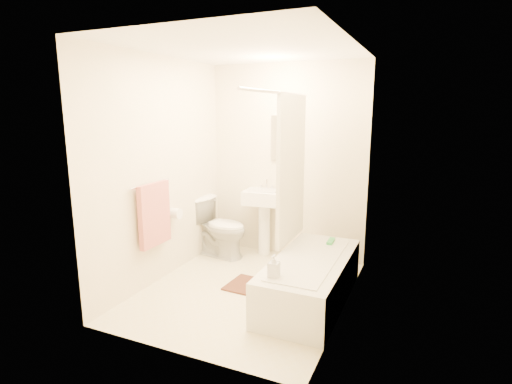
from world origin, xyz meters
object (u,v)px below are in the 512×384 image
at_px(sink, 264,220).
at_px(bath_mat, 255,287).
at_px(toilet, 220,228).
at_px(soap_bottle, 274,266).
at_px(bathtub, 310,280).

height_order(sink, bath_mat, sink).
distance_m(toilet, bath_mat, 1.12).
bearing_deg(toilet, soap_bottle, -127.11).
relative_size(toilet, soap_bottle, 3.72).
bearing_deg(soap_bottle, bathtub, 72.53).
bearing_deg(sink, toilet, -157.68).
height_order(bathtub, soap_bottle, soap_bottle).
distance_m(sink, bathtub, 1.37).
xyz_separation_m(sink, bath_mat, (0.30, -0.96, -0.45)).
relative_size(toilet, bath_mat, 1.31).
bearing_deg(soap_bottle, toilet, 134.00).
xyz_separation_m(sink, bathtub, (0.91, -1.00, -0.25)).
distance_m(bathtub, soap_bottle, 0.66).
xyz_separation_m(toilet, sink, (0.50, 0.26, 0.09)).
relative_size(bathtub, soap_bottle, 7.57).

